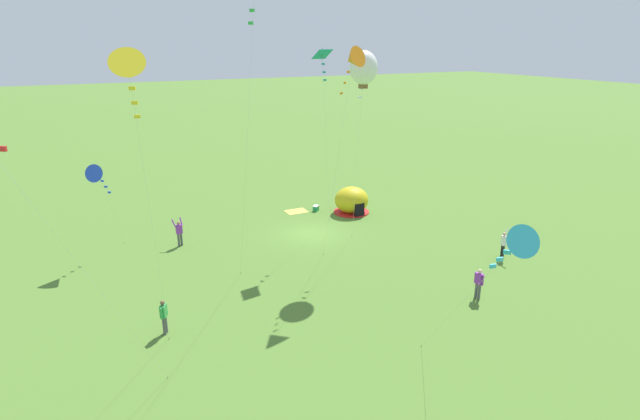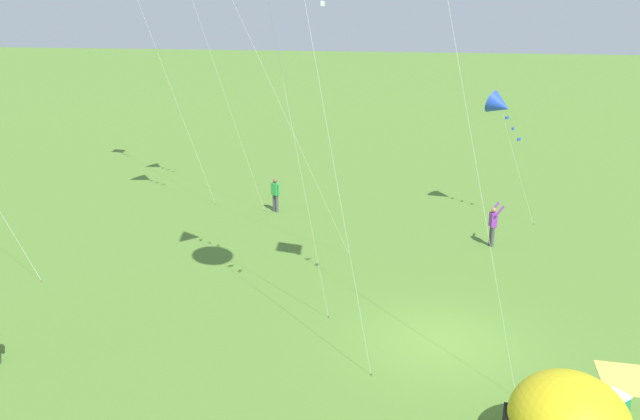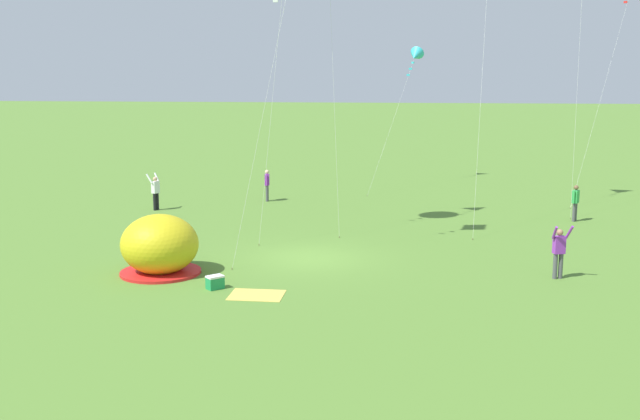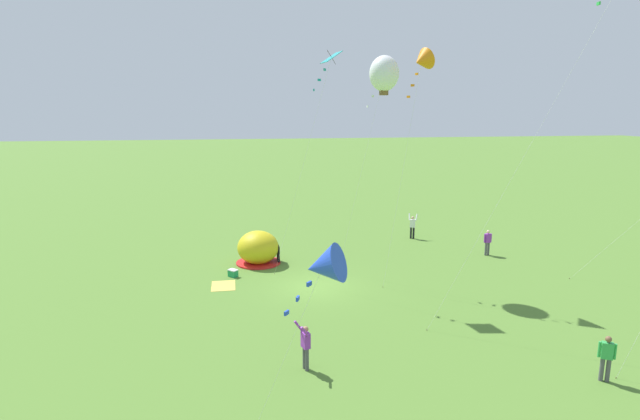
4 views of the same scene
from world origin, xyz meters
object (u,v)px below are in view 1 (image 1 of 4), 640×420
at_px(cooler_box, 316,208).
at_px(person_far_back, 179,232).
at_px(kite_teal, 323,60).
at_px(kite_cyan, 516,243).
at_px(kite_white, 364,68).
at_px(person_with_toddler, 164,315).
at_px(kite_orange, 353,59).
at_px(kite_blue, 98,174).
at_px(kite_yellow, 129,70).
at_px(popup_tent, 352,201).
at_px(person_center_field, 479,282).
at_px(person_arms_raised, 504,243).

height_order(cooler_box, person_far_back, person_far_back).
xyz_separation_m(kite_teal, kite_cyan, (4.49, 20.53, -3.93)).
bearing_deg(kite_white, kite_teal, -73.28).
height_order(person_with_toddler, kite_orange, kite_orange).
distance_m(person_far_back, kite_cyan, 24.74).
bearing_deg(kite_cyan, kite_teal, -102.34).
distance_m(cooler_box, person_with_toddler, 19.12).
height_order(cooler_box, kite_orange, kite_orange).
bearing_deg(kite_blue, kite_cyan, 111.43).
relative_size(kite_yellow, kite_blue, 2.11).
relative_size(popup_tent, kite_teal, 0.22).
distance_m(person_center_field, person_with_toddler, 15.96).
xyz_separation_m(kite_yellow, kite_blue, (0.92, -15.38, -6.74)).
xyz_separation_m(kite_teal, kite_blue, (13.68, -2.88, -6.48)).
distance_m(person_with_toddler, kite_orange, 16.21).
relative_size(person_center_field, person_with_toddler, 1.00).
distance_m(person_arms_raised, person_center_field, 6.14).
height_order(popup_tent, kite_blue, kite_blue).
height_order(cooler_box, kite_white, kite_white).
relative_size(person_arms_raised, kite_orange, 0.15).
height_order(person_far_back, kite_blue, kite_blue).
distance_m(cooler_box, kite_yellow, 26.01).
bearing_deg(kite_cyan, cooler_box, -104.17).
bearing_deg(kite_yellow, person_far_back, -102.90).
bearing_deg(person_arms_raised, person_center_field, 33.02).
relative_size(person_center_field, kite_cyan, 0.20).
bearing_deg(cooler_box, popup_tent, 145.53).
height_order(person_with_toddler, kite_white, kite_white).
bearing_deg(kite_white, popup_tent, -115.99).
height_order(person_center_field, kite_blue, kite_blue).
bearing_deg(kite_orange, kite_blue, -30.53).
xyz_separation_m(person_far_back, kite_white, (-10.28, 6.03, 10.54)).
bearing_deg(person_with_toddler, person_far_back, -104.75).
xyz_separation_m(cooler_box, kite_white, (1.02, 8.58, 11.31)).
height_order(cooler_box, kite_yellow, kite_yellow).
distance_m(kite_yellow, kite_cyan, 12.27).
relative_size(popup_tent, kite_cyan, 0.33).
xyz_separation_m(person_arms_raised, kite_cyan, (13.10, 12.29, 6.98)).
height_order(person_center_field, kite_orange, kite_orange).
distance_m(popup_tent, kite_white, 13.07).
xyz_separation_m(kite_orange, kite_teal, (-0.60, -4.84, -0.19)).
bearing_deg(kite_yellow, kite_orange, -147.81).
xyz_separation_m(person_center_field, kite_cyan, (7.95, 8.95, 7.02)).
distance_m(person_center_field, kite_orange, 13.63).
bearing_deg(person_arms_raised, kite_blue, -26.52).
xyz_separation_m(person_center_field, kite_blue, (17.14, -14.47, 4.46)).
relative_size(person_center_field, kite_teal, 0.14).
xyz_separation_m(kite_teal, kite_yellow, (12.76, 12.50, 0.26)).
relative_size(kite_yellow, kite_cyan, 1.50).
height_order(person_far_back, kite_teal, kite_teal).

